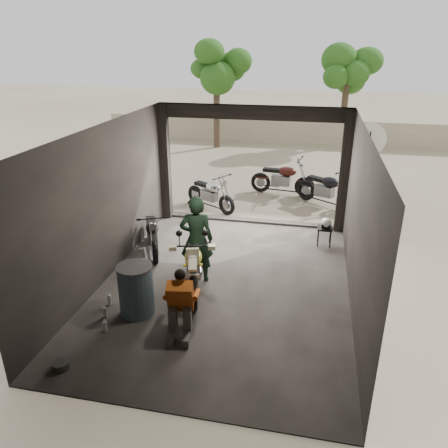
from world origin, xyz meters
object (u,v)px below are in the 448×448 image
at_px(mechanic, 180,307).
at_px(sign_post, 368,154).
at_px(main_bike, 194,261).
at_px(oil_drum, 136,291).
at_px(outside_bike_c, 326,186).
at_px(rider, 197,239).
at_px(left_bike, 152,231).
at_px(stool, 325,230).
at_px(outside_bike_a, 210,191).
at_px(helmet, 326,223).
at_px(outside_bike_b, 283,176).

bearing_deg(mechanic, sign_post, 53.28).
distance_m(main_bike, oil_drum, 1.32).
distance_m(outside_bike_c, rider, 5.85).
distance_m(left_bike, sign_post, 6.33).
bearing_deg(mechanic, oil_drum, 146.22).
bearing_deg(rider, left_bike, -47.91).
xyz_separation_m(stool, sign_post, (1.06, 2.39, 1.39)).
xyz_separation_m(left_bike, outside_bike_a, (0.67, 3.09, 0.04)).
bearing_deg(mechanic, helmet, 50.92).
distance_m(main_bike, sign_post, 6.32).
bearing_deg(sign_post, mechanic, -116.59).
bearing_deg(helmet, left_bike, -161.07).
xyz_separation_m(left_bike, sign_post, (5.06, 3.58, 1.28)).
xyz_separation_m(left_bike, outside_bike_c, (4.04, 4.13, 0.09)).
bearing_deg(left_bike, rider, -63.08).
distance_m(helmet, oil_drum, 5.02).
height_order(main_bike, sign_post, sign_post).
xyz_separation_m(outside_bike_c, mechanic, (-2.44, -7.08, -0.05)).
relative_size(outside_bike_b, outside_bike_c, 1.02).
distance_m(left_bike, mechanic, 3.36).
relative_size(outside_bike_b, oil_drum, 1.89).
xyz_separation_m(helmet, oil_drum, (-3.38, -3.70, -0.12)).
bearing_deg(sign_post, main_bike, -124.46).
height_order(outside_bike_b, oil_drum, outside_bike_b).
distance_m(helmet, sign_post, 2.86).
relative_size(left_bike, outside_bike_b, 0.84).
relative_size(outside_bike_b, sign_post, 0.70).
bearing_deg(stool, outside_bike_a, 150.30).
height_order(rider, sign_post, sign_post).
distance_m(mechanic, oil_drum, 1.07).
bearing_deg(mechanic, outside_bike_a, 89.88).
xyz_separation_m(outside_bike_a, outside_bike_b, (1.98, 1.84, 0.06)).
height_order(outside_bike_b, sign_post, sign_post).
height_order(outside_bike_a, sign_post, sign_post).
xyz_separation_m(oil_drum, sign_post, (4.42, 6.09, 1.31)).
relative_size(main_bike, sign_post, 0.72).
relative_size(outside_bike_a, oil_drum, 1.71).
xyz_separation_m(mechanic, oil_drum, (-0.97, 0.45, -0.08)).
bearing_deg(outside_bike_a, outside_bike_c, -41.17).
distance_m(stool, oil_drum, 5.00).
relative_size(outside_bike_b, rider, 0.99).
bearing_deg(stool, oil_drum, -132.32).
relative_size(left_bike, sign_post, 0.59).
bearing_deg(left_bike, outside_bike_c, 20.40).
height_order(mechanic, oil_drum, mechanic).
distance_m(outside_bike_b, mechanic, 7.96).
bearing_deg(helmet, stool, -161.43).
bearing_deg(helmet, rider, -136.77).
distance_m(outside_bike_c, helmet, 2.93).
height_order(outside_bike_a, outside_bike_b, outside_bike_b).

